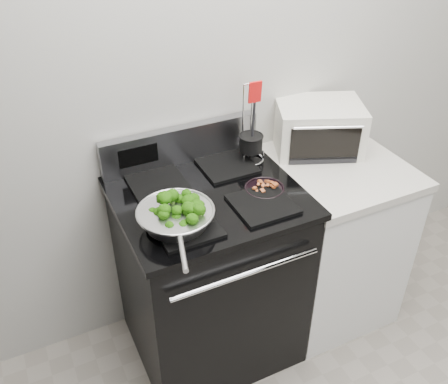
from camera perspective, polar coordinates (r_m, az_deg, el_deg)
back_wall at (r=2.33m, az=1.42°, el=14.03°), size 4.00×0.02×2.70m
gas_range at (r=2.43m, az=-1.64°, el=-9.22°), size 0.79×0.69×1.13m
counter at (r=2.72m, az=11.71°, el=-5.15°), size 0.62×0.68×0.92m
skillet at (r=1.94m, az=-5.53°, el=-2.79°), size 0.31×0.48×0.07m
broccoli_pile at (r=1.93m, az=-5.56°, el=-2.31°), size 0.24×0.24×0.08m
bacon_plate at (r=2.16m, az=4.66°, el=0.60°), size 0.17×0.17×0.04m
utensil_holder at (r=2.34m, az=3.08°, el=5.13°), size 0.13×0.13×0.40m
toaster_oven at (r=2.52m, az=10.73°, el=7.32°), size 0.50×0.45×0.24m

